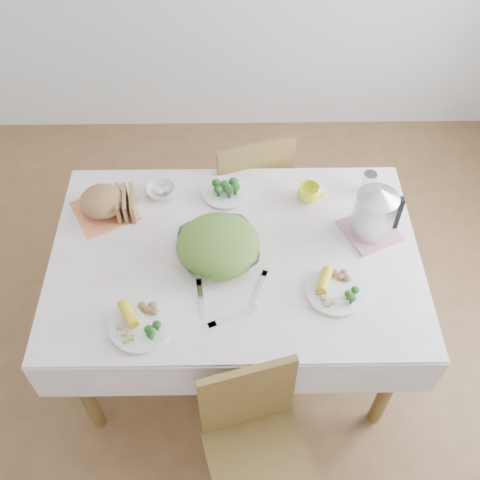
{
  "coord_description": "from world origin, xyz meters",
  "views": [
    {
      "loc": [
        -0.0,
        -1.42,
        2.55
      ],
      "look_at": [
        0.02,
        0.02,
        0.82
      ],
      "focal_mm": 42.0,
      "sensor_mm": 36.0,
      "label": 1
    }
  ],
  "objects_px": {
    "salad_bowl": "(218,250)",
    "yellow_mug": "(309,193)",
    "chair_far": "(243,185)",
    "dinner_plate_right": "(336,290)",
    "electric_kettle": "(374,212)",
    "dining_table": "(236,305)",
    "dinner_plate_left": "(141,325)",
    "chair_near": "(260,457)"
  },
  "relations": [
    {
      "from": "salad_bowl",
      "to": "dinner_plate_left",
      "type": "relative_size",
      "value": 1.31
    },
    {
      "from": "dinner_plate_left",
      "to": "electric_kettle",
      "type": "relative_size",
      "value": 1.02
    },
    {
      "from": "electric_kettle",
      "to": "yellow_mug",
      "type": "bearing_deg",
      "value": 151.26
    },
    {
      "from": "chair_near",
      "to": "dinner_plate_left",
      "type": "relative_size",
      "value": 3.44
    },
    {
      "from": "dining_table",
      "to": "yellow_mug",
      "type": "bearing_deg",
      "value": 42.55
    },
    {
      "from": "dining_table",
      "to": "salad_bowl",
      "type": "height_order",
      "value": "salad_bowl"
    },
    {
      "from": "salad_bowl",
      "to": "dinner_plate_right",
      "type": "relative_size",
      "value": 1.33
    },
    {
      "from": "dining_table",
      "to": "yellow_mug",
      "type": "height_order",
      "value": "yellow_mug"
    },
    {
      "from": "chair_far",
      "to": "dinner_plate_right",
      "type": "distance_m",
      "value": 1.01
    },
    {
      "from": "chair_near",
      "to": "salad_bowl",
      "type": "relative_size",
      "value": 2.63
    },
    {
      "from": "dining_table",
      "to": "dinner_plate_right",
      "type": "height_order",
      "value": "dinner_plate_right"
    },
    {
      "from": "dining_table",
      "to": "dinner_plate_left",
      "type": "relative_size",
      "value": 5.81
    },
    {
      "from": "chair_near",
      "to": "chair_far",
      "type": "height_order",
      "value": "chair_far"
    },
    {
      "from": "chair_near",
      "to": "dinner_plate_right",
      "type": "height_order",
      "value": "chair_near"
    },
    {
      "from": "chair_far",
      "to": "electric_kettle",
      "type": "distance_m",
      "value": 0.89
    },
    {
      "from": "dining_table",
      "to": "electric_kettle",
      "type": "bearing_deg",
      "value": 10.51
    },
    {
      "from": "dinner_plate_right",
      "to": "chair_near",
      "type": "bearing_deg",
      "value": -120.28
    },
    {
      "from": "dinner_plate_left",
      "to": "dining_table",
      "type": "bearing_deg",
      "value": 44.38
    },
    {
      "from": "salad_bowl",
      "to": "electric_kettle",
      "type": "bearing_deg",
      "value": 10.56
    },
    {
      "from": "dinner_plate_right",
      "to": "electric_kettle",
      "type": "height_order",
      "value": "electric_kettle"
    },
    {
      "from": "chair_near",
      "to": "dinner_plate_left",
      "type": "distance_m",
      "value": 0.65
    },
    {
      "from": "dinner_plate_left",
      "to": "yellow_mug",
      "type": "distance_m",
      "value": 0.93
    },
    {
      "from": "salad_bowl",
      "to": "dinner_plate_left",
      "type": "bearing_deg",
      "value": -130.61
    },
    {
      "from": "dining_table",
      "to": "electric_kettle",
      "type": "distance_m",
      "value": 0.77
    },
    {
      "from": "dinner_plate_left",
      "to": "salad_bowl",
      "type": "bearing_deg",
      "value": 49.39
    },
    {
      "from": "dining_table",
      "to": "dinner_plate_left",
      "type": "bearing_deg",
      "value": -135.62
    },
    {
      "from": "chair_near",
      "to": "salad_bowl",
      "type": "height_order",
      "value": "chair_near"
    },
    {
      "from": "salad_bowl",
      "to": "yellow_mug",
      "type": "xyz_separation_m",
      "value": [
        0.39,
        0.31,
        0.0
      ]
    },
    {
      "from": "dinner_plate_left",
      "to": "dinner_plate_right",
      "type": "distance_m",
      "value": 0.75
    },
    {
      "from": "chair_near",
      "to": "yellow_mug",
      "type": "xyz_separation_m",
      "value": [
        0.24,
        1.02,
        0.34
      ]
    },
    {
      "from": "dining_table",
      "to": "dinner_plate_left",
      "type": "distance_m",
      "value": 0.63
    },
    {
      "from": "dinner_plate_left",
      "to": "chair_near",
      "type": "bearing_deg",
      "value": -41.5
    },
    {
      "from": "chair_near",
      "to": "yellow_mug",
      "type": "height_order",
      "value": "chair_near"
    },
    {
      "from": "chair_near",
      "to": "dinner_plate_left",
      "type": "height_order",
      "value": "chair_near"
    },
    {
      "from": "dinner_plate_left",
      "to": "yellow_mug",
      "type": "height_order",
      "value": "yellow_mug"
    },
    {
      "from": "dining_table",
      "to": "electric_kettle",
      "type": "xyz_separation_m",
      "value": [
        0.56,
        0.1,
        0.51
      ]
    },
    {
      "from": "yellow_mug",
      "to": "electric_kettle",
      "type": "height_order",
      "value": "electric_kettle"
    },
    {
      "from": "chair_far",
      "to": "dinner_plate_right",
      "type": "height_order",
      "value": "chair_far"
    },
    {
      "from": "chair_near",
      "to": "salad_bowl",
      "type": "bearing_deg",
      "value": 86.77
    },
    {
      "from": "chair_far",
      "to": "salad_bowl",
      "type": "height_order",
      "value": "chair_far"
    },
    {
      "from": "dinner_plate_left",
      "to": "electric_kettle",
      "type": "distance_m",
      "value": 1.02
    },
    {
      "from": "chair_far",
      "to": "dining_table",
      "type": "bearing_deg",
      "value": 67.46
    }
  ]
}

